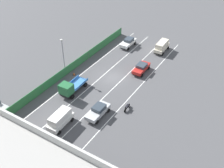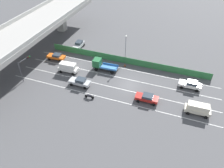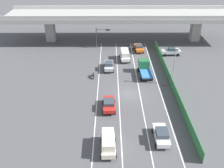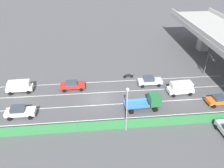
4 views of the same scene
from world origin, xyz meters
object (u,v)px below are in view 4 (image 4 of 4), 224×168
object	(u,v)px
car_sedan_white	(20,111)
traffic_cone	(121,121)
street_lamp	(127,106)
car_taxi_orange	(220,100)
car_sedan_silver	(150,81)
traffic_light	(209,61)
flatbed_truck_blue	(149,102)
motorcycle	(128,76)
car_van_cream	(19,86)
car_van_white	(181,88)
car_sedan_red	(72,85)

from	to	relation	value
car_sedan_white	traffic_cone	world-z (taller)	car_sedan_white
car_sedan_white	street_lamp	bearing A→B (deg)	73.33
car_taxi_orange	car_sedan_silver	bearing A→B (deg)	-125.08
traffic_light	car_sedan_white	bearing A→B (deg)	-75.31
flatbed_truck_blue	traffic_cone	size ratio (longest dim) A/B	9.91
traffic_light	street_lamp	xyz separation A→B (m)	(13.28, -17.86, 0.77)
motorcycle	street_lamp	bearing A→B (deg)	-10.51
car_sedan_silver	street_lamp	bearing A→B (deg)	-28.12
car_van_cream	car_sedan_white	bearing A→B (deg)	13.92
street_lamp	traffic_cone	size ratio (longest dim) A/B	12.24
car_sedan_silver	car_van_white	bearing A→B (deg)	53.74
car_sedan_silver	car_sedan_red	world-z (taller)	car_sedan_silver
car_van_cream	traffic_light	bearing A→B (deg)	92.99
car_van_white	car_sedan_white	world-z (taller)	car_van_white
car_van_white	traffic_light	distance (m)	9.11
car_sedan_white	motorcycle	xyz separation A→B (m)	(-9.83, 17.98, -0.48)
car_van_white	traffic_cone	bearing A→B (deg)	-60.03
street_lamp	car_taxi_orange	bearing A→B (deg)	105.84
car_taxi_orange	traffic_light	world-z (taller)	traffic_light
flatbed_truck_blue	motorcycle	xyz separation A→B (m)	(-9.81, -1.58, -0.81)
flatbed_truck_blue	car_van_white	bearing A→B (deg)	118.28
car_van_white	car_sedan_silver	world-z (taller)	car_van_white
car_sedan_white	car_van_cream	xyz separation A→B (m)	(-6.87, -1.70, 0.27)
car_van_cream	flatbed_truck_blue	bearing A→B (deg)	72.13
car_van_cream	motorcycle	xyz separation A→B (m)	(-2.96, 19.68, -0.74)
car_van_cream	traffic_light	xyz separation A→B (m)	(-1.82, 34.87, 2.27)
car_sedan_red	traffic_light	world-z (taller)	traffic_light
car_sedan_silver	car_van_cream	bearing A→B (deg)	-90.01
traffic_light	traffic_cone	size ratio (longest dim) A/B	8.50
car_van_cream	car_sedan_red	bearing A→B (deg)	89.72
car_sedan_white	street_lamp	world-z (taller)	street_lamp
car_van_cream	traffic_light	size ratio (longest dim) A/B	0.92
car_sedan_white	car_taxi_orange	distance (m)	31.28
car_sedan_red	street_lamp	world-z (taller)	street_lamp
car_taxi_orange	traffic_cone	xyz separation A→B (m)	(2.93, -16.48, -0.60)
car_sedan_silver	car_sedan_red	distance (m)	14.04
car_sedan_red	motorcycle	xyz separation A→B (m)	(-3.00, 10.59, -0.41)
car_van_white	car_sedan_silver	size ratio (longest dim) A/B	1.01
car_van_white	street_lamp	distance (m)	13.75
car_van_cream	car_sedan_red	size ratio (longest dim) A/B	1.03
car_van_cream	street_lamp	world-z (taller)	street_lamp
car_taxi_orange	street_lamp	world-z (taller)	street_lamp
car_van_white	car_van_cream	xyz separation A→B (m)	(-3.38, -27.73, -0.06)
car_van_white	car_sedan_white	distance (m)	26.26
car_taxi_orange	traffic_cone	bearing A→B (deg)	-79.94
car_taxi_orange	traffic_cone	size ratio (longest dim) A/B	7.75
car_van_cream	motorcycle	distance (m)	19.92
motorcycle	car_taxi_orange	bearing A→B (deg)	53.39
car_van_white	car_taxi_orange	xyz separation A→B (m)	(3.55, 5.26, -0.40)
car_taxi_orange	car_van_cream	xyz separation A→B (m)	(-6.93, -32.99, 0.34)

